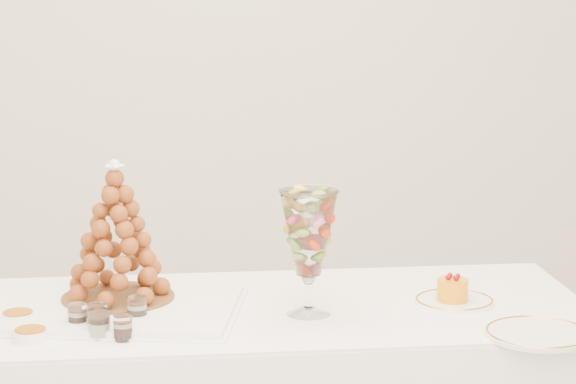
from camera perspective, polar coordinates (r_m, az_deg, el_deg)
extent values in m
cube|color=beige|center=(4.76, -3.84, 8.94)|extent=(4.50, 0.04, 2.80)
cube|color=beige|center=(0.80, 8.65, -1.40)|extent=(4.50, 0.04, 2.80)
cube|color=white|center=(3.01, -2.07, -5.95)|extent=(1.83, 0.74, 0.01)
cube|color=white|center=(2.99, -8.57, -5.88)|extent=(0.68, 0.56, 0.02)
cylinder|color=white|center=(2.95, 1.04, -6.03)|extent=(0.12, 0.12, 0.02)
cylinder|color=white|center=(2.93, 1.05, -5.11)|extent=(0.02, 0.02, 0.08)
sphere|color=white|center=(2.92, 1.05, -4.36)|extent=(0.04, 0.04, 0.04)
cylinder|color=white|center=(3.07, 8.44, -5.51)|extent=(0.21, 0.21, 0.01)
cylinder|color=white|center=(2.84, 12.58, -7.05)|extent=(0.26, 0.26, 0.01)
cylinder|color=white|center=(2.87, -10.63, -6.23)|extent=(0.06, 0.06, 0.06)
cylinder|color=white|center=(2.84, -9.67, -6.33)|extent=(0.06, 0.06, 0.07)
cylinder|color=white|center=(2.89, -7.67, -5.94)|extent=(0.06, 0.06, 0.07)
cylinder|color=white|center=(2.79, -9.56, -6.61)|extent=(0.06, 0.06, 0.07)
cylinder|color=white|center=(2.76, -8.38, -6.84)|extent=(0.05, 0.05, 0.06)
cylinder|color=white|center=(2.95, -13.55, -6.23)|extent=(0.08, 0.08, 0.03)
cylinder|color=white|center=(2.81, -12.95, -7.11)|extent=(0.08, 0.08, 0.03)
cylinder|color=brown|center=(3.05, -8.62, -5.30)|extent=(0.30, 0.30, 0.01)
cone|color=brown|center=(3.00, -8.72, -1.93)|extent=(0.26, 0.26, 0.36)
sphere|color=white|center=(2.97, -8.82, 1.28)|extent=(0.04, 0.04, 0.04)
cylinder|color=orange|center=(3.05, 8.36, -4.94)|extent=(0.08, 0.08, 0.06)
sphere|color=maroon|center=(3.05, 8.61, -4.24)|extent=(0.01, 0.01, 0.01)
sphere|color=maroon|center=(3.06, 8.23, -4.21)|extent=(0.01, 0.01, 0.01)
sphere|color=maroon|center=(3.04, 8.14, -4.30)|extent=(0.01, 0.01, 0.01)
sphere|color=maroon|center=(3.03, 8.52, -4.34)|extent=(0.01, 0.01, 0.01)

